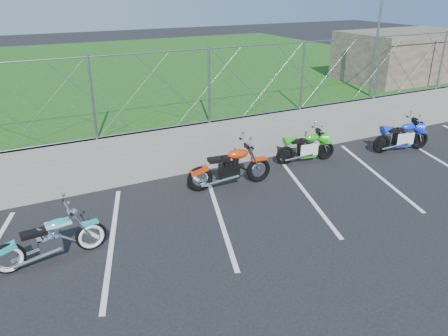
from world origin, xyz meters
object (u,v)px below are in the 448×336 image
cruiser_turquoise (52,241)px  naked_orange (231,169)px  sportbike_green (307,148)px  sportbike_blue (402,138)px

cruiser_turquoise → naked_orange: 4.65m
cruiser_turquoise → sportbike_green: bearing=10.1°
naked_orange → sportbike_blue: (5.86, -0.16, -0.05)m
cruiser_turquoise → sportbike_blue: bearing=2.5°
naked_orange → sportbike_blue: size_ratio=1.18×
cruiser_turquoise → naked_orange: size_ratio=0.91×
naked_orange → sportbike_green: 2.75m
naked_orange → sportbike_green: naked_orange is taller
sportbike_blue → sportbike_green: bearing=-178.9°
naked_orange → sportbike_green: (2.71, 0.46, -0.07)m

